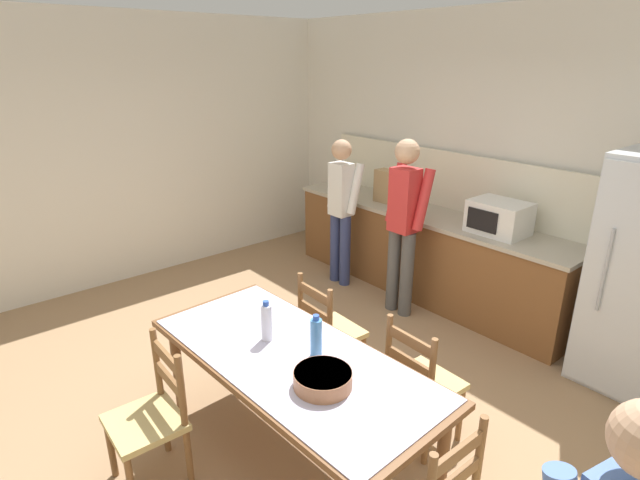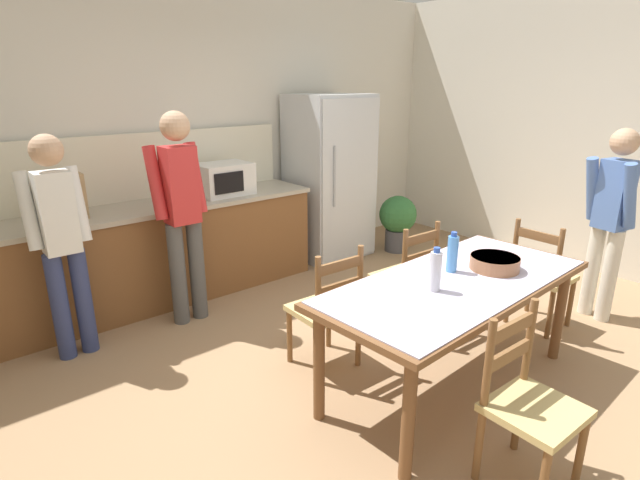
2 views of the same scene
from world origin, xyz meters
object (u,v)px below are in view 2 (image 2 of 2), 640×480
object	(u,v)px
microwave	(224,179)
paper_bag	(68,197)
chair_head_end	(541,276)
person_by_table	(610,216)
person_at_counter	(182,208)
serving_bowl	(495,262)
chair_side_far_right	(406,277)
dining_table	(456,292)
refrigerator	(330,178)
person_at_sink	(60,237)
bottle_near_centre	(435,271)
bottle_off_centre	(452,253)
chair_side_near_left	(528,404)
chair_side_far_left	(327,310)
potted_plant	(398,219)

from	to	relation	value
microwave	paper_bag	distance (m)	1.39
chair_head_end	person_by_table	distance (m)	0.76
person_at_counter	person_by_table	size ratio (longest dim) A/B	1.08
serving_bowl	chair_side_far_right	distance (m)	0.88
person_by_table	dining_table	bearing A→B (deg)	6.44
refrigerator	serving_bowl	distance (m)	2.69
chair_head_end	person_at_sink	xyz separation A→B (m)	(-3.05, 1.98, 0.47)
dining_table	person_by_table	distance (m)	1.84
dining_table	chair_side_far_right	bearing A→B (deg)	61.26
chair_side_far_right	person_at_sink	world-z (taller)	person_at_sink
dining_table	microwave	bearing A→B (deg)	94.60
paper_bag	bottle_near_centre	distance (m)	2.88
microwave	bottle_off_centre	distance (m)	2.45
paper_bag	chair_side_far_right	size ratio (longest dim) A/B	0.40
chair_side_near_left	person_at_counter	size ratio (longest dim) A/B	0.52
refrigerator	person_by_table	distance (m)	2.79
refrigerator	bottle_off_centre	distance (m)	2.62
bottle_near_centre	person_at_counter	distance (m)	2.13
microwave	chair_side_near_left	xyz separation A→B (m)	(-0.20, -3.28, -0.61)
serving_bowl	refrigerator	bearing A→B (deg)	72.98
refrigerator	dining_table	distance (m)	2.77
refrigerator	chair_side_far_left	bearing A→B (deg)	-131.41
dining_table	chair_side_near_left	size ratio (longest dim) A/B	2.18
chair_head_end	person_by_table	size ratio (longest dim) A/B	0.57
chair_head_end	chair_side_far_right	bearing A→B (deg)	52.38
microwave	chair_side_far_left	xyz separation A→B (m)	(-0.27, -1.83, -0.61)
chair_side_far_left	person_by_table	size ratio (longest dim) A/B	0.57
microwave	chair_head_end	bearing A→B (deg)	-59.37
serving_bowl	person_by_table	xyz separation A→B (m)	(1.47, -0.14, 0.09)
serving_bowl	person_at_counter	bearing A→B (deg)	120.73
serving_bowl	potted_plant	world-z (taller)	serving_bowl
bottle_near_centre	bottle_off_centre	size ratio (longest dim) A/B	1.00
bottle_off_centre	chair_head_end	bearing A→B (deg)	-2.77
person_at_counter	chair_side_far_right	bearing A→B (deg)	-134.72
paper_bag	dining_table	bearing A→B (deg)	-57.81
dining_table	chair_side_far_right	world-z (taller)	chair_side_far_right
chair_side_near_left	dining_table	bearing A→B (deg)	63.08
person_at_counter	potted_plant	size ratio (longest dim) A/B	2.61
paper_bag	person_by_table	bearing A→B (deg)	-38.56
chair_side_near_left	potted_plant	size ratio (longest dim) A/B	1.36
dining_table	potted_plant	size ratio (longest dim) A/B	2.97
microwave	dining_table	size ratio (longest dim) A/B	0.25
refrigerator	chair_side_far_right	bearing A→B (deg)	-112.15
chair_side_near_left	person_at_sink	distance (m)	3.14
chair_side_far_left	dining_table	bearing A→B (deg)	126.24
refrigerator	chair_side_far_left	size ratio (longest dim) A/B	2.00
person_at_sink	potted_plant	world-z (taller)	person_at_sink
chair_side_far_right	chair_head_end	world-z (taller)	same
refrigerator	potted_plant	xyz separation A→B (m)	(0.70, -0.43, -0.52)
refrigerator	bottle_near_centre	xyz separation A→B (m)	(-1.37, -2.53, -0.02)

